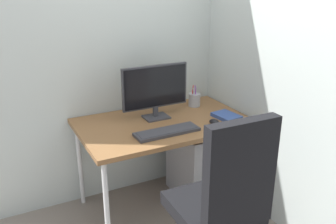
{
  "coord_description": "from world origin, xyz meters",
  "views": [
    {
      "loc": [
        -1.12,
        -2.24,
        1.71
      ],
      "look_at": [
        -0.01,
        -0.08,
        0.82
      ],
      "focal_mm": 39.21,
      "sensor_mm": 36.0,
      "label": 1
    }
  ],
  "objects": [
    {
      "name": "filing_cabinet",
      "position": [
        0.37,
        0.03,
        0.29
      ],
      "size": [
        0.44,
        0.47,
        0.57
      ],
      "color": "gray",
      "rests_on": "ground_plane"
    },
    {
      "name": "notebook",
      "position": [
        0.45,
        -0.15,
        0.73
      ],
      "size": [
        0.17,
        0.22,
        0.03
      ],
      "primitive_type": "cube",
      "rotation": [
        0.0,
        0.0,
        0.12
      ],
      "color": "#334C8C",
      "rests_on": "desk"
    },
    {
      "name": "ground_plane",
      "position": [
        0.0,
        0.0,
        0.0
      ],
      "size": [
        8.0,
        8.0,
        0.0
      ],
      "primitive_type": "plane",
      "color": "slate"
    },
    {
      "name": "pen_holder",
      "position": [
        0.38,
        0.2,
        0.77
      ],
      "size": [
        0.1,
        0.1,
        0.18
      ],
      "color": "#9EA0A5",
      "rests_on": "desk"
    },
    {
      "name": "wall_side_right",
      "position": [
        0.65,
        -0.26,
        1.4
      ],
      "size": [
        0.04,
        2.53,
        2.8
      ],
      "primitive_type": "cube",
      "color": "#B7C1BC",
      "rests_on": "ground_plane"
    },
    {
      "name": "keyboard",
      "position": [
        -0.08,
        -0.2,
        0.73
      ],
      "size": [
        0.46,
        0.15,
        0.02
      ],
      "color": "#333338",
      "rests_on": "desk"
    },
    {
      "name": "monitor",
      "position": [
        -0.02,
        0.1,
        0.94
      ],
      "size": [
        0.51,
        0.15,
        0.4
      ],
      "color": "#333338",
      "rests_on": "desk"
    },
    {
      "name": "office_chair",
      "position": [
        -0.07,
        -0.85,
        0.57
      ],
      "size": [
        0.63,
        0.65,
        1.08
      ],
      "color": "black",
      "rests_on": "ground_plane"
    },
    {
      "name": "mouse",
      "position": [
        0.29,
        -0.23,
        0.74
      ],
      "size": [
        0.08,
        0.1,
        0.04
      ],
      "primitive_type": "ellipsoid",
      "rotation": [
        0.0,
        0.0,
        0.31
      ],
      "color": "black",
      "rests_on": "desk"
    },
    {
      "name": "desk",
      "position": [
        0.0,
        0.0,
        0.67
      ],
      "size": [
        1.24,
        0.76,
        0.72
      ],
      "color": "brown",
      "rests_on": "ground_plane"
    },
    {
      "name": "wall_back",
      "position": [
        0.0,
        0.41,
        1.4
      ],
      "size": [
        3.01,
        0.04,
        2.8
      ],
      "primitive_type": "cube",
      "color": "#B7C1BC",
      "rests_on": "ground_plane"
    }
  ]
}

